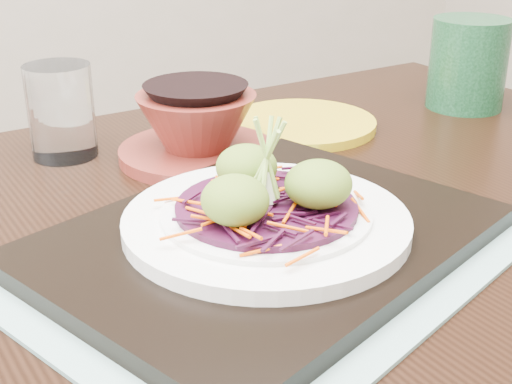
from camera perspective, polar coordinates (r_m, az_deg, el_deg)
name	(u,v)px	position (r m, az deg, el deg)	size (l,w,h in m)	color
dining_table	(225,347)	(0.66, -2.54, -12.30)	(1.33, 0.97, 0.77)	black
placemat	(266,248)	(0.60, 0.82, -4.53)	(0.42, 0.33, 0.00)	gray
serving_tray	(266,238)	(0.60, 0.82, -3.68)	(0.37, 0.28, 0.02)	black
white_plate	(266,220)	(0.59, 0.83, -2.28)	(0.24, 0.24, 0.02)	silver
cabbage_bed	(266,207)	(0.59, 0.84, -1.22)	(0.15, 0.15, 0.01)	#390B28
carrot_julienne	(266,199)	(0.58, 0.84, -0.56)	(0.18, 0.18, 0.01)	#DF4D03
guacamole_scoops	(267,184)	(0.58, 0.88, 0.68)	(0.13, 0.12, 0.04)	olive
scallion_garnish	(267,162)	(0.57, 0.86, 2.39)	(0.06, 0.06, 0.08)	#8CB849
water_glass	(61,111)	(0.82, -15.33, 6.24)	(0.07, 0.07, 0.10)	white
terracotta_bowl_set	(197,130)	(0.80, -4.74, 4.96)	(0.22, 0.22, 0.07)	#5B1C15
yellow_plate	(302,124)	(0.91, 3.67, 5.48)	(0.19, 0.19, 0.01)	#B19313
green_jar	(468,64)	(1.02, 16.60, 9.81)	(0.10, 0.10, 0.12)	#1B4D2E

